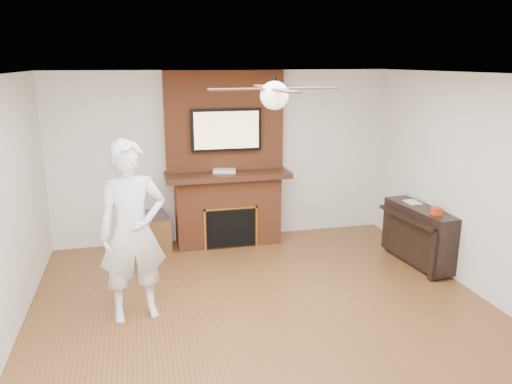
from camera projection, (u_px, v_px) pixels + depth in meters
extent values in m
cube|color=#573519|center=(272.00, 333.00, 5.13)|extent=(5.36, 5.86, 0.18)
cube|color=white|center=(275.00, 65.00, 4.45)|extent=(5.36, 5.86, 0.18)
cube|color=beige|center=(223.00, 156.00, 7.46)|extent=(5.36, 0.18, 2.50)
cube|color=beige|center=(504.00, 192.00, 5.38)|extent=(0.18, 5.86, 2.50)
cube|color=brown|center=(228.00, 210.00, 7.33)|extent=(1.50, 0.50, 1.00)
cube|color=black|center=(227.00, 175.00, 7.17)|extent=(1.78, 0.64, 0.08)
cube|color=brown|center=(224.00, 121.00, 7.15)|extent=(1.70, 0.20, 1.42)
cube|color=black|center=(231.00, 228.00, 7.14)|extent=(0.70, 0.06, 0.55)
cube|color=#BF8C2D|center=(231.00, 209.00, 7.06)|extent=(0.78, 0.02, 0.03)
cube|color=#BF8C2D|center=(205.00, 230.00, 7.05)|extent=(0.03, 0.02, 0.61)
cube|color=#BF8C2D|center=(256.00, 226.00, 7.22)|extent=(0.03, 0.02, 0.61)
cube|color=black|center=(226.00, 130.00, 7.04)|extent=(1.00, 0.07, 0.60)
cube|color=#DFC076|center=(227.00, 130.00, 7.00)|extent=(0.92, 0.01, 0.52)
cylinder|color=black|center=(275.00, 83.00, 4.49)|extent=(0.04, 0.04, 0.14)
sphere|color=white|center=(274.00, 95.00, 4.52)|extent=(0.26, 0.26, 0.26)
cube|color=black|center=(309.00, 88.00, 4.58)|extent=(0.55, 0.11, 0.01)
cube|color=black|center=(265.00, 87.00, 4.82)|extent=(0.11, 0.55, 0.01)
cube|color=black|center=(239.00, 89.00, 4.43)|extent=(0.55, 0.11, 0.01)
cube|color=black|center=(285.00, 91.00, 4.20)|extent=(0.11, 0.55, 0.01)
imported|color=silver|center=(133.00, 232.00, 5.07)|extent=(0.76, 0.57, 1.89)
cube|color=#563418|center=(152.00, 234.00, 7.13)|extent=(0.52, 0.52, 0.46)
cube|color=#2F2F31|center=(151.00, 215.00, 7.06)|extent=(0.39, 0.32, 0.09)
cube|color=black|center=(420.00, 234.00, 6.57)|extent=(0.47, 1.22, 0.73)
cube|color=black|center=(433.00, 256.00, 6.07)|extent=(0.06, 0.09, 0.64)
cube|color=black|center=(391.00, 229.00, 7.06)|extent=(0.06, 0.09, 0.64)
cube|color=black|center=(407.00, 217.00, 6.46)|extent=(0.24, 1.11, 0.05)
cube|color=silver|center=(413.00, 202.00, 6.69)|extent=(0.17, 0.23, 0.01)
cube|color=#B23015|center=(437.00, 211.00, 6.16)|extent=(0.11, 0.11, 0.09)
cube|color=silver|center=(224.00, 171.00, 7.12)|extent=(0.35, 0.25, 0.05)
cylinder|color=orange|center=(215.00, 244.00, 7.20)|extent=(0.07, 0.07, 0.12)
cylinder|color=#2B6C2D|center=(230.00, 244.00, 7.26)|extent=(0.07, 0.07, 0.09)
cylinder|color=#2E4C8B|center=(243.00, 243.00, 7.31)|extent=(0.07, 0.07, 0.08)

